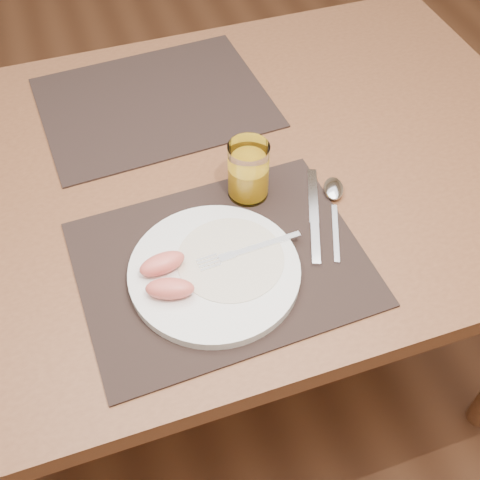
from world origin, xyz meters
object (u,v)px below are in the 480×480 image
object	(u,v)px
plate	(214,272)
fork	(241,252)
table	(200,202)
knife	(314,222)
placemat_near	(222,263)
placemat_far	(154,102)
juice_glass	(248,173)
spoon	(334,195)

from	to	relation	value
plate	fork	size ratio (longest dim) A/B	1.54
table	plate	bearing A→B (deg)	-99.91
fork	knife	world-z (taller)	fork
placemat_near	table	bearing A→B (deg)	83.75
placemat_far	juice_glass	size ratio (longest dim) A/B	4.19
spoon	knife	bearing A→B (deg)	-140.94
placemat_far	plate	distance (m)	0.46
placemat_near	knife	distance (m)	0.18
placemat_far	spoon	distance (m)	0.43
plate	spoon	xyz separation A→B (m)	(0.25, 0.09, -0.00)
plate	juice_glass	bearing A→B (deg)	54.23
placemat_far	fork	distance (m)	0.45
placemat_far	juice_glass	world-z (taller)	juice_glass
placemat_near	plate	distance (m)	0.03
knife	placemat_near	bearing A→B (deg)	-170.79
table	placemat_near	size ratio (longest dim) A/B	3.11
fork	placemat_near	bearing A→B (deg)	172.64
knife	juice_glass	size ratio (longest dim) A/B	1.96
plate	table	bearing A→B (deg)	80.09
placemat_far	knife	size ratio (longest dim) A/B	2.14
knife	table	bearing A→B (deg)	127.97
placemat_near	fork	distance (m)	0.04
placemat_far	table	bearing A→B (deg)	-82.89
placemat_near	spoon	world-z (taller)	spoon
fork	table	bearing A→B (deg)	91.86
table	juice_glass	world-z (taller)	juice_glass
placemat_near	fork	world-z (taller)	fork
placemat_far	knife	world-z (taller)	knife
plate	placemat_near	bearing A→B (deg)	47.82
plate	fork	bearing A→B (deg)	17.61
juice_glass	knife	bearing A→B (deg)	-51.95
spoon	placemat_far	bearing A→B (deg)	122.61
knife	spoon	xyz separation A→B (m)	(0.06, 0.05, 0.00)
table	spoon	distance (m)	0.27
knife	juice_glass	world-z (taller)	juice_glass
plate	knife	size ratio (longest dim) A/B	1.28
table	placemat_far	xyz separation A→B (m)	(-0.03, 0.22, 0.09)
fork	knife	bearing A→B (deg)	12.75
placemat_far	plate	world-z (taller)	plate
fork	juice_glass	world-z (taller)	juice_glass
table	fork	bearing A→B (deg)	-88.14
table	spoon	bearing A→B (deg)	-35.21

